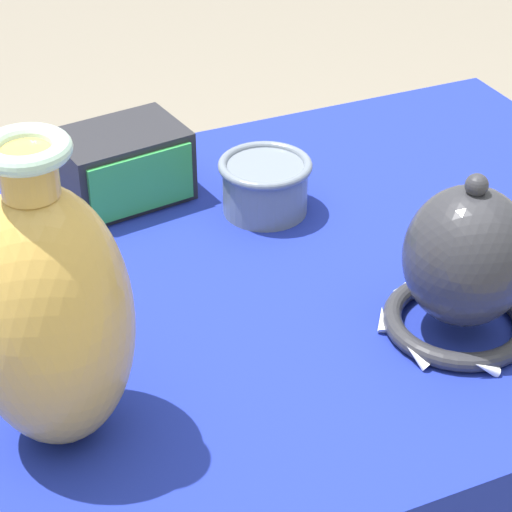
{
  "coord_description": "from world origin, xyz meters",
  "views": [
    {
      "loc": [
        -0.38,
        -0.92,
        1.48
      ],
      "look_at": [
        -0.03,
        -0.13,
        0.9
      ],
      "focal_mm": 70.0,
      "sensor_mm": 36.0,
      "label": 1
    }
  ],
  "objects_px": {
    "mosaic_tile_box": "(122,166)",
    "cup_wide_slate": "(265,184)",
    "vase_tall_bulbous": "(49,315)",
    "vase_dome_bell": "(465,267)",
    "pot_squat_ivory": "(23,287)"
  },
  "relations": [
    {
      "from": "mosaic_tile_box",
      "to": "cup_wide_slate",
      "type": "bearing_deg",
      "value": -42.22
    },
    {
      "from": "vase_tall_bulbous",
      "to": "cup_wide_slate",
      "type": "height_order",
      "value": "vase_tall_bulbous"
    },
    {
      "from": "vase_dome_bell",
      "to": "mosaic_tile_box",
      "type": "distance_m",
      "value": 0.51
    },
    {
      "from": "mosaic_tile_box",
      "to": "cup_wide_slate",
      "type": "xyz_separation_m",
      "value": [
        0.16,
        -0.11,
        -0.01
      ]
    },
    {
      "from": "vase_tall_bulbous",
      "to": "pot_squat_ivory",
      "type": "height_order",
      "value": "vase_tall_bulbous"
    },
    {
      "from": "vase_dome_bell",
      "to": "mosaic_tile_box",
      "type": "height_order",
      "value": "vase_dome_bell"
    },
    {
      "from": "cup_wide_slate",
      "to": "pot_squat_ivory",
      "type": "relative_size",
      "value": 0.87
    },
    {
      "from": "vase_tall_bulbous",
      "to": "vase_dome_bell",
      "type": "relative_size",
      "value": 1.61
    },
    {
      "from": "vase_dome_bell",
      "to": "pot_squat_ivory",
      "type": "bearing_deg",
      "value": 152.37
    },
    {
      "from": "mosaic_tile_box",
      "to": "pot_squat_ivory",
      "type": "xyz_separation_m",
      "value": [
        -0.19,
        -0.21,
        -0.02
      ]
    },
    {
      "from": "vase_dome_bell",
      "to": "mosaic_tile_box",
      "type": "relative_size",
      "value": 1.1
    },
    {
      "from": "vase_tall_bulbous",
      "to": "pot_squat_ivory",
      "type": "bearing_deg",
      "value": 87.2
    },
    {
      "from": "vase_tall_bulbous",
      "to": "vase_dome_bell",
      "type": "distance_m",
      "value": 0.46
    },
    {
      "from": "vase_tall_bulbous",
      "to": "pot_squat_ivory",
      "type": "xyz_separation_m",
      "value": [
        0.01,
        0.21,
        -0.11
      ]
    },
    {
      "from": "vase_tall_bulbous",
      "to": "cup_wide_slate",
      "type": "bearing_deg",
      "value": 40.67
    }
  ]
}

